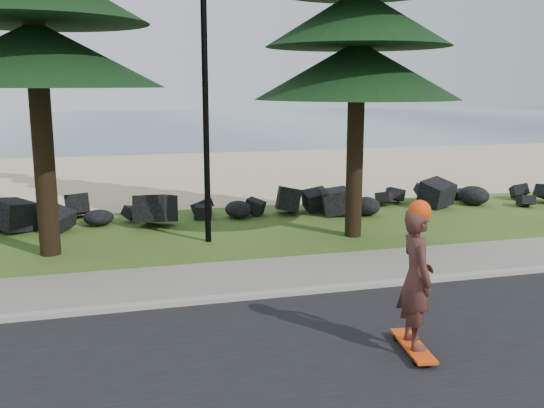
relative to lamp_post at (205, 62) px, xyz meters
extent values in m
plane|color=#3C5A1C|center=(0.00, -3.20, -4.13)|extent=(160.00, 160.00, 0.00)
cube|color=black|center=(0.00, -7.70, -4.12)|extent=(160.00, 7.00, 0.02)
cube|color=#AAA499|center=(0.00, -4.10, -4.08)|extent=(160.00, 0.20, 0.10)
cube|color=gray|center=(0.00, -3.00, -4.09)|extent=(160.00, 2.00, 0.08)
cube|color=tan|center=(0.00, 11.30, -4.13)|extent=(160.00, 15.00, 0.01)
cube|color=#3D5875|center=(0.00, 47.80, -4.13)|extent=(160.00, 58.00, 0.01)
cylinder|color=black|center=(0.00, 0.00, -0.13)|extent=(0.14, 0.14, 8.00)
cube|color=#F7490E|center=(1.73, -6.77, -4.03)|extent=(0.43, 1.17, 0.04)
imported|color=#4D2823|center=(1.73, -6.77, -3.05)|extent=(0.55, 0.75, 1.91)
sphere|color=#F43E0D|center=(1.73, -6.77, -2.14)|extent=(0.30, 0.30, 0.30)
camera|label=1|loc=(-2.19, -13.76, -0.51)|focal=40.00mm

